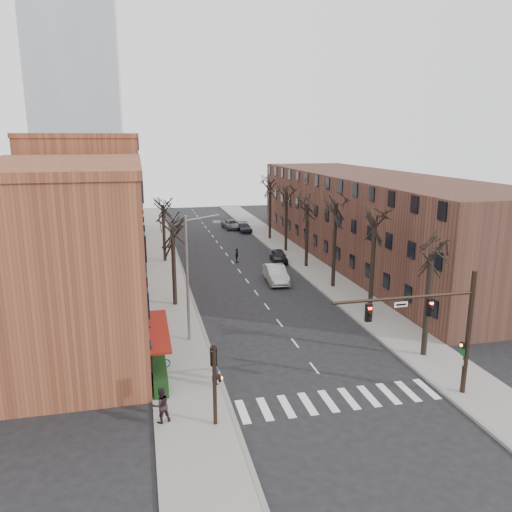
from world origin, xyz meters
TOP-DOWN VIEW (x-y plane):
  - ground at (0.00, 0.00)m, footprint 160.00×160.00m
  - sidewalk_left at (-8.00, 35.00)m, footprint 4.00×90.00m
  - sidewalk_right at (8.00, 35.00)m, footprint 4.00×90.00m
  - building_left_near at (-16.00, 15.00)m, footprint 12.00×26.00m
  - building_left_far at (-16.00, 44.00)m, footprint 12.00×28.00m
  - building_right at (16.00, 30.00)m, footprint 12.00×50.00m
  - office_tower at (-22.00, 95.00)m, footprint 18.00×18.00m
  - awning_left at (-9.40, 6.00)m, footprint 1.20×7.00m
  - hedge at (-9.50, 5.00)m, footprint 0.80×6.00m
  - tree_right_a at (7.60, 4.00)m, footprint 5.20×5.20m
  - tree_right_b at (7.60, 12.00)m, footprint 5.20×5.20m
  - tree_right_c at (7.60, 20.00)m, footprint 5.20×5.20m
  - tree_right_d at (7.60, 28.00)m, footprint 5.20×5.20m
  - tree_right_e at (7.60, 36.00)m, footprint 5.20×5.20m
  - tree_right_f at (7.60, 44.00)m, footprint 5.20×5.20m
  - tree_left_a at (-7.60, 18.00)m, footprint 5.20×5.20m
  - tree_left_b at (-7.60, 34.00)m, footprint 5.20×5.20m
  - signal_mast_arm at (5.45, -1.00)m, footprint 8.14×0.30m
  - signal_pole_left at (-6.99, -0.95)m, footprint 0.47×0.44m
  - streetlight at (-7.03, 10.00)m, footprint 2.45×0.22m
  - silver_sedan at (2.69, 22.91)m, footprint 2.12×5.29m
  - parked_car_near at (5.25, 31.00)m, footprint 2.07×4.31m
  - parked_car_mid at (5.30, 50.42)m, footprint 2.06×4.62m
  - parked_car_far at (3.83, 53.46)m, footprint 2.79×5.17m
  - pedestrian_a at (-6.40, 2.91)m, footprint 0.71×0.68m
  - pedestrian_b at (-9.60, -0.23)m, footprint 1.08×0.94m
  - pedestrian_crossing at (0.45, 31.72)m, footprint 0.59×1.04m
  - bicycle at (-9.60, 5.89)m, footprint 1.64×0.58m

SIDE VIEW (x-z plane):
  - ground at x=0.00m, z-range 0.00..0.00m
  - awning_left at x=-9.40m, z-range -0.07..0.07m
  - tree_right_a at x=7.60m, z-range -5.00..5.00m
  - tree_right_b at x=7.60m, z-range -5.40..5.40m
  - tree_right_c at x=7.60m, z-range -5.80..5.80m
  - tree_right_d at x=7.60m, z-range -5.00..5.00m
  - tree_right_e at x=7.60m, z-range -5.40..5.40m
  - tree_right_f at x=7.60m, z-range -5.80..5.80m
  - tree_left_a at x=-7.60m, z-range -4.75..4.75m
  - tree_left_b at x=-7.60m, z-range -4.75..4.75m
  - sidewalk_left at x=-8.00m, z-range 0.00..0.15m
  - sidewalk_right at x=8.00m, z-range 0.00..0.15m
  - bicycle at x=-9.60m, z-range 0.15..1.01m
  - hedge at x=-9.50m, z-range 0.15..1.15m
  - parked_car_mid at x=5.30m, z-range 0.00..1.32m
  - parked_car_far at x=3.83m, z-range 0.00..1.38m
  - parked_car_near at x=5.25m, z-range 0.00..1.42m
  - pedestrian_crossing at x=0.45m, z-range 0.00..1.67m
  - silver_sedan at x=2.69m, z-range 0.00..1.71m
  - pedestrian_a at x=-6.40m, z-range 0.15..1.78m
  - pedestrian_b at x=-9.60m, z-range 0.15..2.02m
  - signal_pole_left at x=-6.99m, z-range 0.41..4.81m
  - signal_mast_arm at x=5.45m, z-range 0.80..8.00m
  - building_right at x=16.00m, z-range 0.00..10.00m
  - streetlight at x=-7.03m, z-range 0.50..9.53m
  - building_left_near at x=-16.00m, z-range 0.00..12.00m
  - building_left_far at x=-16.00m, z-range 0.00..14.00m
  - office_tower at x=-22.00m, z-range 0.00..60.00m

